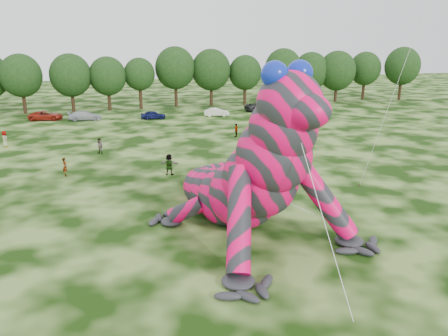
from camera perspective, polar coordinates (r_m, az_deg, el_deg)
name	(u,v)px	position (r m, az deg, el deg)	size (l,w,h in m)	color
ground	(197,271)	(23.08, -3.54, -13.28)	(240.00, 240.00, 0.00)	#16330A
inflatable_gecko	(230,144)	(27.07, 0.74, 3.21)	(17.69, 21.01, 10.51)	#F50457
tree_6	(22,84)	(78.00, -24.88, 9.93)	(6.52, 5.86, 9.49)	black
tree_7	(71,83)	(77.13, -19.33, 10.45)	(6.68, 6.01, 9.48)	black
tree_8	(108,84)	(77.06, -14.90, 10.60)	(6.14, 5.53, 8.94)	black
tree_9	(140,84)	(77.56, -10.92, 10.78)	(5.27, 4.74, 8.68)	black
tree_10	(175,77)	(79.34, -6.36, 11.75)	(7.09, 6.38, 10.50)	black
tree_11	(211,78)	(80.12, -1.69, 11.73)	(7.01, 6.31, 10.07)	black
tree_12	(245,80)	(81.30, 2.76, 11.40)	(5.99, 5.39, 8.97)	black
tree_13	(283,76)	(83.03, 7.70, 11.77)	(6.83, 6.15, 10.13)	black
tree_14	(311,77)	(87.04, 11.25, 11.57)	(6.82, 6.14, 9.40)	black
tree_15	(337,76)	(88.44, 14.52, 11.52)	(7.17, 6.45, 9.63)	black
tree_16	(365,76)	(93.33, 17.88, 11.40)	(6.26, 5.63, 9.37)	black
tree_17	(402,74)	(94.67, 22.19, 11.34)	(6.98, 6.28, 10.30)	black
car_2	(46,116)	(70.51, -22.23, 6.35)	(2.26, 4.90, 1.36)	maroon
car_3	(85,116)	(68.53, -17.72, 6.54)	(1.93, 4.76, 1.38)	#A8ADB2
car_4	(153,115)	(67.23, -9.23, 6.87)	(1.49, 3.69, 1.26)	#0F1547
car_5	(217,112)	(68.96, -0.98, 7.32)	(1.36, 3.89, 1.28)	silver
car_6	(260,107)	(74.34, 4.79, 8.00)	(2.47, 5.36, 1.49)	#262628
car_7	(291,107)	(74.32, 8.73, 7.87)	(2.11, 5.19, 1.51)	white
spectator_1	(100,146)	(47.28, -15.91, 2.76)	(0.80, 0.63, 1.66)	gray
spectator_0	(65,167)	(40.46, -20.05, 0.14)	(0.59, 0.39, 1.63)	gray
spectator_2	(283,133)	(52.86, 7.71, 4.61)	(1.05, 0.60, 1.63)	gray
spectator_3	(236,130)	(53.84, 1.60, 4.96)	(0.96, 0.40, 1.63)	gray
spectator_4	(5,139)	(54.36, -26.72, 3.40)	(0.87, 0.56, 1.77)	gray
spectator_5	(169,164)	(38.56, -7.16, 0.46)	(1.76, 0.56, 1.89)	gray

